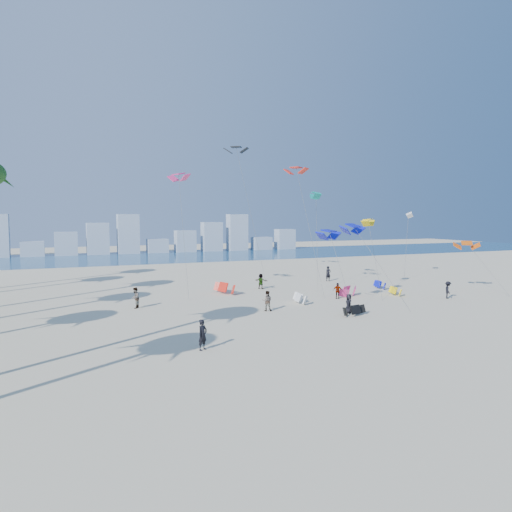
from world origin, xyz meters
name	(u,v)px	position (x,y,z in m)	size (l,w,h in m)	color
ground	(318,359)	(0.00, 0.00, 0.00)	(220.00, 220.00, 0.00)	beige
ocean	(129,258)	(0.00, 72.00, 0.01)	(220.00, 220.00, 0.00)	navy
kitesurfer_near	(203,335)	(-5.46, 4.25, 0.93)	(0.68, 0.44, 1.86)	black
kitesurfer_mid	(267,301)	(3.04, 13.67, 0.86)	(0.83, 0.65, 1.71)	gray
kitesurfers_far	(302,288)	(9.16, 18.74, 0.85)	(29.92, 18.43, 1.84)	black
grounded_kites	(312,293)	(9.95, 18.15, 0.45)	(18.76, 17.30, 1.07)	black
flying_kites	(319,198)	(12.82, 21.87, 9.96)	(33.30, 28.44, 17.34)	#0C15CD
distant_skyline	(116,239)	(-1.19, 82.00, 3.09)	(85.00, 3.00, 8.40)	#9EADBF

